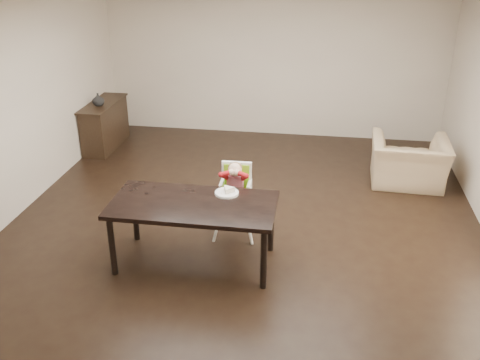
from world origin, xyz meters
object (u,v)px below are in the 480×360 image
object	(u,v)px
dining_table	(193,209)
high_chair	(235,183)
armchair	(410,154)
sideboard	(105,125)

from	to	relation	value
dining_table	high_chair	distance (m)	0.79
dining_table	armchair	xyz separation A→B (m)	(2.62, 2.51, -0.20)
armchair	sideboard	world-z (taller)	armchair
high_chair	armchair	bearing A→B (deg)	36.79
dining_table	sideboard	distance (m)	4.04
dining_table	high_chair	world-z (taller)	high_chair
high_chair	armchair	size ratio (longest dim) A/B	0.89
high_chair	sideboard	bearing A→B (deg)	135.16
armchair	high_chair	bearing A→B (deg)	40.40
armchair	sideboard	size ratio (longest dim) A/B	0.85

